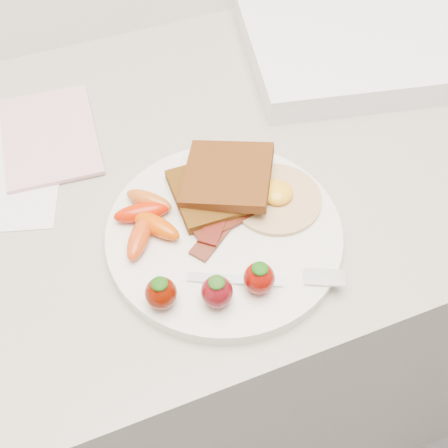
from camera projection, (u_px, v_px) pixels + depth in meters
name	position (u px, v px, depth m)	size (l,w,h in m)	color
counter	(211.00, 317.00, 1.09)	(2.00, 0.60, 0.90)	gray
plate	(224.00, 234.00, 0.64)	(0.27, 0.27, 0.02)	white
toast_lower	(214.00, 192.00, 0.66)	(0.09, 0.09, 0.01)	#34160B
toast_upper	(227.00, 175.00, 0.66)	(0.10, 0.10, 0.01)	#4E260E
fried_egg	(276.00, 197.00, 0.66)	(0.13, 0.13, 0.02)	beige
bacon_strips	(222.00, 221.00, 0.64)	(0.10, 0.09, 0.01)	#50140D
baby_carrots	(147.00, 219.00, 0.63)	(0.08, 0.11, 0.02)	#C41C00
strawberries	(212.00, 287.00, 0.57)	(0.13, 0.05, 0.04)	#5C0D00
fork	(276.00, 278.00, 0.59)	(0.16, 0.08, 0.00)	white
notepad	(49.00, 135.00, 0.75)	(0.12, 0.18, 0.01)	#DBA2A6
appliance	(360.00, 43.00, 0.85)	(0.33, 0.27, 0.04)	white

